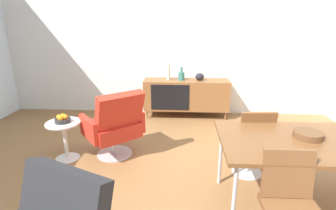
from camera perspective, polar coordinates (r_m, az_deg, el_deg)
name	(u,v)px	position (r m, az deg, el deg)	size (l,w,h in m)	color
ground_plane	(154,186)	(3.02, -3.20, -17.56)	(8.32, 8.32, 0.00)	olive
wall_back	(167,42)	(5.07, -0.17, 13.85)	(6.80, 0.12, 2.80)	silver
sideboard	(186,95)	(4.93, 4.04, 2.33)	(1.60, 0.45, 0.72)	brown
vase_cobalt	(181,76)	(4.84, 2.99, 6.51)	(0.12, 0.12, 0.25)	#337266
vase_sculptural_dark	(200,77)	(4.86, 7.05, 6.24)	(0.16, 0.16, 0.13)	black
vase_ceramic_small	(169,72)	(4.84, 0.12, 7.23)	(0.07, 0.07, 0.28)	beige
dining_table	(309,144)	(2.68, 28.82, -7.69)	(1.60, 0.90, 0.74)	brown
wooden_bowl_on_table	(308,135)	(2.70, 28.65, -5.78)	(0.26, 0.26, 0.06)	brown
dining_chair_front_left	(290,206)	(2.21, 25.51, -19.55)	(0.40, 0.42, 0.86)	brown
dining_chair_back_left	(252,140)	(3.12, 18.15, -7.34)	(0.43, 0.45, 0.86)	brown
lounge_chair_red	(115,124)	(3.48, -11.72, -4.24)	(0.91, 0.90, 0.95)	red
side_table_round	(65,136)	(3.67, -21.93, -6.46)	(0.44, 0.44, 0.52)	white
fruit_bowl	(62,119)	(3.58, -22.38, -2.92)	(0.20, 0.20, 0.11)	#262628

